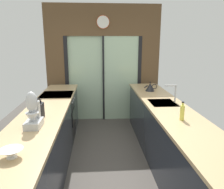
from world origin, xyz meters
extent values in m
cube|color=#4C4742|center=(0.00, 0.60, -0.01)|extent=(5.04, 7.60, 0.02)
cube|color=brown|center=(0.00, 2.40, 2.35)|extent=(2.64, 0.08, 0.70)
cube|color=#B2D1AD|center=(-0.42, 2.42, 1.00)|extent=(0.80, 0.02, 2.00)
cube|color=#B2D1AD|center=(0.42, 2.38, 1.00)|extent=(0.80, 0.02, 2.00)
cube|color=black|center=(-0.86, 2.40, 1.00)|extent=(0.08, 0.10, 2.00)
cube|color=black|center=(0.86, 2.40, 1.00)|extent=(0.08, 0.10, 2.00)
cube|color=black|center=(0.00, 2.40, 1.00)|extent=(0.04, 0.10, 2.00)
cube|color=brown|center=(-1.11, 2.40, 1.00)|extent=(0.42, 0.08, 2.00)
cube|color=brown|center=(1.11, 2.40, 1.00)|extent=(0.42, 0.08, 2.00)
cylinder|color=white|center=(0.00, 2.34, 2.30)|extent=(0.27, 0.03, 0.27)
torus|color=#DB4C23|center=(0.00, 2.34, 2.30)|extent=(0.29, 0.02, 0.29)
cube|color=#1E232D|center=(-0.91, -0.33, 0.44)|extent=(0.58, 2.55, 0.88)
cube|color=#1E232D|center=(-0.91, 1.88, 0.44)|extent=(0.58, 0.65, 0.88)
cube|color=tan|center=(-0.91, 0.30, 0.90)|extent=(0.62, 3.80, 0.04)
cube|color=#1E232D|center=(0.91, 0.30, 0.44)|extent=(0.58, 3.80, 0.88)
cube|color=tan|center=(0.91, 0.30, 0.90)|extent=(0.62, 3.80, 0.04)
cube|color=#B7BABC|center=(0.89, 0.55, 0.90)|extent=(0.40, 0.48, 0.05)
cylinder|color=#B7BABC|center=(1.09, 0.55, 1.07)|extent=(0.02, 0.02, 0.29)
cylinder|color=#B7BABC|center=(1.00, 0.55, 1.20)|extent=(0.18, 0.02, 0.02)
cube|color=black|center=(-0.91, 1.25, 0.44)|extent=(0.58, 0.60, 0.88)
cube|color=black|center=(-0.61, 1.25, 0.48)|extent=(0.01, 0.48, 0.28)
cube|color=black|center=(-0.91, 1.25, 0.91)|extent=(0.58, 0.60, 0.03)
cylinder|color=#B7BABC|center=(-0.61, 1.07, 0.80)|extent=(0.02, 0.04, 0.04)
cylinder|color=#B7BABC|center=(-0.61, 1.25, 0.80)|extent=(0.02, 0.04, 0.04)
cylinder|color=#B7BABC|center=(-0.61, 1.43, 0.80)|extent=(0.02, 0.04, 0.04)
cylinder|color=silver|center=(-0.89, -1.05, 0.92)|extent=(0.09, 0.09, 0.01)
cone|color=silver|center=(-0.89, -1.05, 0.96)|extent=(0.20, 0.20, 0.07)
cube|color=black|center=(-0.89, -0.06, 1.02)|extent=(0.08, 0.14, 0.20)
cylinder|color=black|center=(-0.91, -0.06, 1.14)|extent=(0.02, 0.02, 0.07)
cylinder|color=black|center=(-0.89, -0.06, 1.15)|extent=(0.02, 0.02, 0.08)
cylinder|color=black|center=(-0.87, -0.06, 1.14)|extent=(0.02, 0.02, 0.06)
cube|color=#B7BABC|center=(-0.89, -0.36, 0.96)|extent=(0.17, 0.26, 0.08)
cube|color=#B7BABC|center=(-0.89, -0.26, 1.10)|extent=(0.10, 0.08, 0.20)
ellipsoid|color=#B7BABC|center=(-0.89, -0.37, 1.22)|extent=(0.13, 0.12, 0.24)
cone|color=#B7BABC|center=(-0.89, -0.39, 1.04)|extent=(0.15, 0.15, 0.13)
cone|color=black|center=(0.89, 1.41, 1.00)|extent=(0.18, 0.18, 0.16)
sphere|color=black|center=(0.89, 1.41, 1.09)|extent=(0.03, 0.03, 0.03)
cylinder|color=black|center=(0.81, 1.41, 1.01)|extent=(0.08, 0.02, 0.07)
torus|color=black|center=(0.98, 1.41, 1.01)|extent=(0.10, 0.01, 0.10)
cylinder|color=#D1CC4C|center=(0.89, -0.26, 1.01)|extent=(0.06, 0.06, 0.19)
cylinder|color=#D1CC4C|center=(0.89, -0.26, 1.13)|extent=(0.02, 0.02, 0.04)
cylinder|color=black|center=(0.89, -0.26, 1.15)|extent=(0.03, 0.03, 0.01)
camera|label=1|loc=(-0.17, -2.77, 1.87)|focal=35.12mm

